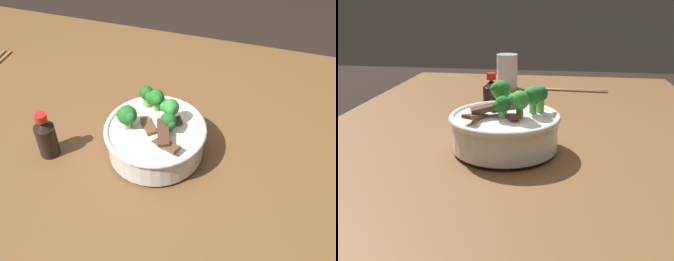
{
  "view_description": "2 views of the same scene",
  "coord_description": "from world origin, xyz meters",
  "views": [
    {
      "loc": [
        -0.32,
        0.64,
        1.46
      ],
      "look_at": [
        -0.14,
        -0.0,
        0.81
      ],
      "focal_mm": 43.5,
      "sensor_mm": 36.0,
      "label": 1
    },
    {
      "loc": [
        -0.85,
        -0.09,
        1.06
      ],
      "look_at": [
        -0.09,
        0.02,
        0.79
      ],
      "focal_mm": 40.07,
      "sensor_mm": 36.0,
      "label": 2
    }
  ],
  "objects": [
    {
      "name": "dining_table",
      "position": [
        0.0,
        0.0,
        0.68
      ],
      "size": [
        1.46,
        1.02,
        0.75
      ],
      "color": "brown",
      "rests_on": "ground"
    },
    {
      "name": "rice_bowl",
      "position": [
        -0.11,
        0.02,
        0.81
      ],
      "size": [
        0.23,
        0.23,
        0.14
      ],
      "color": "white",
      "rests_on": "dining_table"
    },
    {
      "name": "soy_sauce_bottle",
      "position": [
        0.13,
        0.09,
        0.81
      ],
      "size": [
        0.05,
        0.05,
        0.12
      ],
      "color": "black",
      "rests_on": "dining_table"
    }
  ]
}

